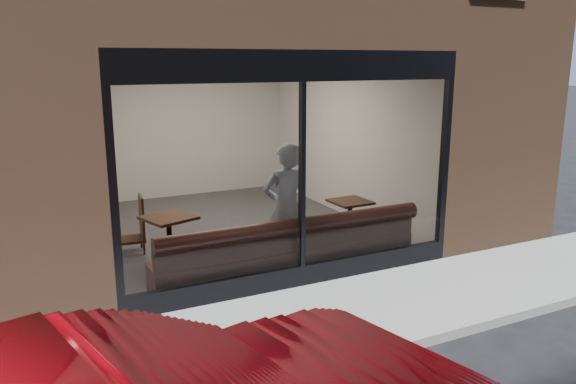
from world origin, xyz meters
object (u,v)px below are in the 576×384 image
cafe_table_right (350,202)px  cafe_table_left (168,218)px  banquette (289,261)px  cafe_chair_left (131,239)px  person (286,209)px

cafe_table_right → cafe_table_left: bearing=172.6°
banquette → cafe_chair_left: bearing=132.7°
banquette → cafe_table_right: (1.59, 0.87, 0.52)m
cafe_chair_left → cafe_table_right: bearing=166.7°
cafe_table_left → cafe_chair_left: (-0.44, 0.75, -0.50)m
cafe_table_right → cafe_chair_left: 3.67m
person → cafe_table_right: bearing=-150.6°
cafe_table_right → cafe_chair_left: (-3.45, 1.14, -0.50)m
person → banquette: bearing=79.4°
banquette → person: size_ratio=2.07×
cafe_chair_left → cafe_table_left: bearing=125.5°
person → cafe_chair_left: size_ratio=4.43×
cafe_table_left → cafe_chair_left: size_ratio=1.58×
cafe_table_left → cafe_table_right: cafe_table_left is taller
cafe_chair_left → banquette: bearing=137.7°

